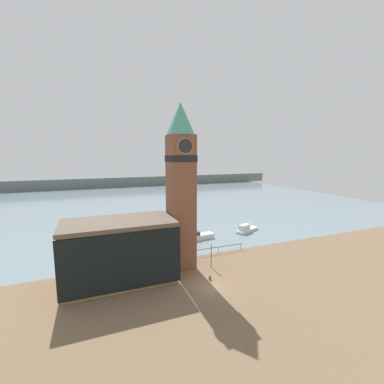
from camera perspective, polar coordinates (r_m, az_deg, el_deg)
ground_plane at (r=34.97m, az=4.05°, el=-20.35°), size 160.00×160.00×0.00m
water at (r=100.05m, az=-13.74°, el=-1.58°), size 160.00×120.00×0.00m
far_shoreline at (r=139.10m, az=-16.13°, el=2.10°), size 180.00×3.00×5.00m
pier_railing at (r=45.25m, az=5.87°, el=-12.20°), size 9.61×0.08×1.09m
clock_tower at (r=37.30m, az=-2.48°, el=2.13°), size 4.13×4.13×24.06m
pier_building at (r=36.05m, az=-15.79°, el=-12.51°), size 14.38×7.78×8.25m
boat_near at (r=51.68m, az=1.02°, el=-9.86°), size 6.96×2.53×1.68m
boat_far at (r=57.88m, az=11.95°, el=-8.06°), size 6.29×4.04×1.75m
mooring_bollard_near at (r=36.50m, az=4.04°, el=-18.46°), size 0.34×0.34×0.63m
lamp_post at (r=39.24m, az=4.30°, el=-12.85°), size 0.32×0.32×3.70m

